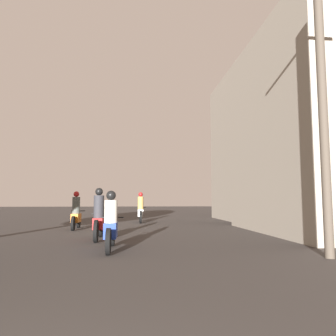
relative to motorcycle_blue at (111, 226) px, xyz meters
name	(u,v)px	position (x,y,z in m)	size (l,w,h in m)	color
motorcycle_blue	(111,226)	(0.00, 0.00, 0.00)	(0.60, 2.08, 1.48)	black
motorcycle_red	(99,219)	(-0.53, 2.23, 0.05)	(0.60, 2.13, 1.63)	black
motorcycle_orange	(76,214)	(-1.88, 6.02, 0.04)	(0.60, 1.92, 1.61)	black
motorcycle_white	(140,210)	(0.93, 9.92, 0.06)	(0.60, 2.08, 1.66)	black
building_right_near	(319,131)	(7.78, 3.59, 3.33)	(4.91, 7.57, 7.85)	gray
building_right_far	(264,149)	(8.73, 11.42, 3.83)	(5.39, 6.08, 8.86)	gray
utility_pole_near	(323,104)	(4.78, -1.59, 2.81)	(1.60, 0.20, 6.49)	#4C4238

